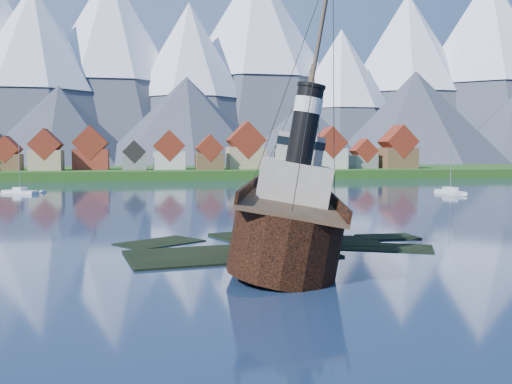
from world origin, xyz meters
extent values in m
plane|color=#192846|center=(0.00, 0.00, 0.00)|extent=(1400.00, 1400.00, 0.00)
cube|color=black|center=(-3.00, -2.00, -0.32)|extent=(19.08, 11.42, 1.00)
cube|color=black|center=(6.00, 4.00, -0.38)|extent=(15.15, 9.76, 1.00)
cube|color=black|center=(2.00, 9.00, -0.28)|extent=(11.45, 9.06, 1.00)
cube|color=black|center=(12.00, -1.00, -0.42)|extent=(10.27, 8.34, 1.00)
cube|color=black|center=(-9.00, 6.00, -0.40)|extent=(9.42, 8.68, 1.00)
cube|color=black|center=(15.00, 5.00, -0.35)|extent=(6.00, 4.00, 1.00)
cube|color=#204B15|center=(0.00, 170.00, 0.00)|extent=(600.00, 80.00, 3.20)
cube|color=#3F3D38|center=(0.00, 132.00, 0.00)|extent=(600.00, 2.50, 2.00)
cube|color=brown|center=(-56.00, 153.00, 5.75)|extent=(9.00, 8.00, 5.50)
cube|color=maroon|center=(-56.00, 153.00, 10.12)|extent=(9.16, 8.16, 9.16)
cube|color=tan|center=(-43.00, 150.00, 6.40)|extent=(10.50, 9.00, 6.80)
cube|color=maroon|center=(-43.00, 150.00, 11.69)|extent=(10.69, 9.18, 10.69)
cube|color=maroon|center=(-29.00, 156.00, 6.60)|extent=(12.00, 8.50, 7.20)
cube|color=maroon|center=(-29.00, 156.00, 12.36)|extent=(12.22, 8.67, 12.22)
cube|color=slate|center=(-14.00, 151.00, 5.40)|extent=(8.00, 7.00, 4.80)
cube|color=black|center=(-14.00, 151.00, 9.24)|extent=(8.15, 7.14, 8.15)
cube|color=beige|center=(-2.00, 154.00, 6.20)|extent=(11.00, 9.50, 6.40)
cube|color=maroon|center=(-2.00, 154.00, 11.38)|extent=(11.20, 9.69, 11.20)
cube|color=brown|center=(12.00, 150.00, 5.90)|extent=(9.50, 8.00, 5.80)
cube|color=maroon|center=(12.00, 150.00, 10.51)|extent=(9.67, 8.16, 9.67)
cube|color=tan|center=(26.00, 155.00, 7.00)|extent=(13.50, 10.00, 8.00)
cube|color=maroon|center=(26.00, 155.00, 13.43)|extent=(13.75, 10.20, 13.75)
cube|color=maroon|center=(42.00, 152.00, 6.10)|extent=(10.00, 8.50, 6.20)
cube|color=black|center=(42.00, 152.00, 11.00)|extent=(10.18, 8.67, 10.18)
cube|color=beige|center=(56.00, 149.00, 6.75)|extent=(11.50, 9.00, 7.50)
cube|color=maroon|center=(56.00, 149.00, 12.57)|extent=(11.71, 9.18, 11.71)
cube|color=slate|center=(71.00, 153.00, 5.50)|extent=(9.00, 7.50, 5.00)
cube|color=maroon|center=(71.00, 153.00, 9.62)|extent=(9.16, 7.65, 9.16)
cube|color=brown|center=(84.00, 151.00, 6.90)|extent=(12.50, 10.00, 7.80)
cube|color=maroon|center=(84.00, 151.00, 13.05)|extent=(12.73, 10.20, 12.73)
cone|color=#2D333D|center=(-100.00, 455.00, 73.00)|extent=(180.00, 180.00, 150.00)
cone|color=white|center=(-100.00, 455.00, 103.00)|extent=(111.60, 111.60, 90.00)
cone|color=#2D333D|center=(-40.00, 495.00, 88.00)|extent=(210.00, 210.00, 180.00)
cone|color=white|center=(-40.00, 495.00, 124.00)|extent=(130.20, 130.20, 108.00)
cone|color=#2D333D|center=(30.00, 470.00, 70.50)|extent=(170.00, 170.00, 145.00)
cone|color=white|center=(30.00, 470.00, 99.50)|extent=(105.40, 105.40, 87.00)
cone|color=#2D333D|center=(100.00, 515.00, 98.00)|extent=(240.00, 240.00, 200.00)
cone|color=white|center=(100.00, 515.00, 138.00)|extent=(148.80, 148.80, 120.00)
cone|color=#2D333D|center=(170.00, 460.00, 60.50)|extent=(150.00, 150.00, 125.00)
cone|color=white|center=(170.00, 460.00, 85.50)|extent=(93.00, 93.00, 75.00)
cone|color=#2D333D|center=(250.00, 490.00, 83.00)|extent=(200.00, 200.00, 170.00)
cone|color=white|center=(250.00, 490.00, 117.00)|extent=(124.00, 124.00, 102.00)
cone|color=#2D333D|center=(330.00, 475.00, 93.00)|extent=(230.00, 230.00, 190.00)
cone|color=white|center=(330.00, 475.00, 131.00)|extent=(142.60, 142.60, 114.00)
cone|color=#2D333D|center=(-70.00, 374.00, 27.00)|extent=(120.00, 120.00, 58.00)
cone|color=#2D333D|center=(20.00, 369.00, 31.00)|extent=(136.00, 136.00, 66.00)
cone|color=#2D333D|center=(110.00, 373.00, 23.00)|extent=(110.00, 110.00, 50.00)
cone|color=#2D333D|center=(200.00, 370.00, 35.50)|extent=(150.00, 150.00, 75.00)
cube|color=black|center=(1.81, -1.52, 2.50)|extent=(7.84, 22.58, 4.70)
cone|color=black|center=(1.81, 13.13, 2.50)|extent=(7.84, 7.84, 7.84)
cylinder|color=black|center=(1.81, -12.81, 2.50)|extent=(7.84, 7.84, 4.70)
cube|color=#4C3826|center=(1.81, -1.52, 4.97)|extent=(7.68, 29.79, 0.28)
cube|color=black|center=(-1.95, -1.52, 5.47)|extent=(0.22, 28.85, 1.01)
cube|color=black|center=(5.58, -1.52, 5.47)|extent=(0.22, 28.85, 1.01)
cube|color=#ADA89E|center=(1.81, -3.20, 6.65)|extent=(5.82, 9.52, 3.36)
cube|color=#ADA89E|center=(1.81, -2.08, 9.56)|extent=(4.03, 4.48, 2.46)
cylinder|color=black|center=(1.81, -6.90, 11.46)|extent=(2.13, 2.13, 6.27)
cylinder|color=silver|center=(1.81, -6.90, 13.03)|extent=(2.24, 2.24, 1.23)
cylinder|color=#473828|center=(1.81, 7.44, 11.80)|extent=(0.31, 0.31, 13.44)
cylinder|color=#473828|center=(1.81, -4.32, 18.07)|extent=(0.36, 0.36, 14.56)
cube|color=silver|center=(-37.48, 81.02, 0.10)|extent=(8.65, 7.03, 1.20)
cube|color=silver|center=(-37.48, 81.02, 1.05)|extent=(3.20, 3.07, 0.70)
cylinder|color=gray|center=(-37.48, 81.02, 5.90)|extent=(0.14, 0.14, 10.40)
cube|color=silver|center=(17.54, 67.49, 0.09)|extent=(6.59, 6.88, 1.08)
cube|color=silver|center=(17.54, 67.49, 0.94)|extent=(2.68, 2.70, 0.63)
cylinder|color=gray|center=(17.54, 67.49, 5.29)|extent=(0.13, 0.13, 9.33)
cube|color=silver|center=(23.28, 94.51, 0.09)|extent=(2.64, 9.49, 1.13)
cube|color=silver|center=(23.28, 94.51, 0.99)|extent=(2.15, 2.70, 0.66)
cylinder|color=gray|center=(23.28, 94.51, 5.56)|extent=(0.13, 0.13, 9.80)
cube|color=silver|center=(54.77, 61.64, 0.11)|extent=(3.34, 10.48, 1.32)
cube|color=silver|center=(54.77, 61.64, 1.15)|extent=(2.48, 3.05, 0.77)
cylinder|color=gray|center=(54.77, 61.64, 6.49)|extent=(0.15, 0.15, 11.44)
camera|label=1|loc=(-10.33, -51.59, 9.10)|focal=40.00mm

